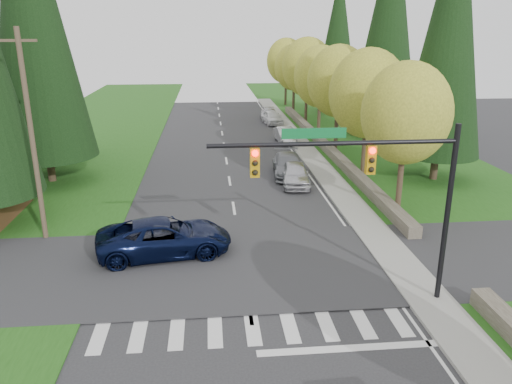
{
  "coord_description": "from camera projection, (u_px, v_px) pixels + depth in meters",
  "views": [
    {
      "loc": [
        -1.3,
        -11.65,
        9.86
      ],
      "look_at": [
        0.75,
        9.85,
        2.8
      ],
      "focal_mm": 35.0,
      "sensor_mm": 36.0,
      "label": 1
    }
  ],
  "objects": [
    {
      "name": "grass_east",
      "position": [
        419.0,
        179.0,
        34.3
      ],
      "size": [
        14.0,
        110.0,
        0.06
      ],
      "primitive_type": "cube",
      "color": "#204F15",
      "rests_on": "ground"
    },
    {
      "name": "grass_west",
      "position": [
        28.0,
        190.0,
        31.95
      ],
      "size": [
        14.0,
        110.0,
        0.06
      ],
      "primitive_type": "cube",
      "color": "#204F15",
      "rests_on": "ground"
    },
    {
      "name": "cross_street",
      "position": [
        243.0,
        266.0,
        21.78
      ],
      "size": [
        120.0,
        8.0,
        0.1
      ],
      "primitive_type": "cube",
      "color": "#28282B",
      "rests_on": "ground"
    },
    {
      "name": "sidewalk_east",
      "position": [
        325.0,
        173.0,
        35.63
      ],
      "size": [
        1.8,
        80.0,
        0.13
      ],
      "primitive_type": "cube",
      "color": "gray",
      "rests_on": "ground"
    },
    {
      "name": "curb_east",
      "position": [
        314.0,
        174.0,
        35.55
      ],
      "size": [
        0.2,
        80.0,
        0.13
      ],
      "primitive_type": "cube",
      "color": "gray",
      "rests_on": "ground"
    },
    {
      "name": "stone_wall_north",
      "position": [
        324.0,
        144.0,
        43.26
      ],
      "size": [
        0.7,
        40.0,
        0.7
      ],
      "primitive_type": "cube",
      "color": "#4C4438",
      "rests_on": "ground"
    },
    {
      "name": "traffic_signal",
      "position": [
        374.0,
        177.0,
        17.31
      ],
      "size": [
        8.7,
        0.37,
        6.8
      ],
      "color": "black",
      "rests_on": "ground"
    },
    {
      "name": "utility_pole",
      "position": [
        32.0,
        136.0,
        23.11
      ],
      "size": [
        1.6,
        0.24,
        10.0
      ],
      "color": "#473828",
      "rests_on": "ground"
    },
    {
      "name": "decid_tree_0",
      "position": [
        406.0,
        113.0,
        26.55
      ],
      "size": [
        4.8,
        4.8,
        8.37
      ],
      "color": "#38281C",
      "rests_on": "ground"
    },
    {
      "name": "decid_tree_1",
      "position": [
        368.0,
        94.0,
        33.12
      ],
      "size": [
        5.2,
        5.2,
        8.8
      ],
      "color": "#38281C",
      "rests_on": "ground"
    },
    {
      "name": "decid_tree_2",
      "position": [
        339.0,
        81.0,
        39.68
      ],
      "size": [
        5.0,
        5.0,
        8.82
      ],
      "color": "#38281C",
      "rests_on": "ground"
    },
    {
      "name": "decid_tree_3",
      "position": [
        321.0,
        77.0,
        46.4
      ],
      "size": [
        5.0,
        5.0,
        8.55
      ],
      "color": "#38281C",
      "rests_on": "ground"
    },
    {
      "name": "decid_tree_4",
      "position": [
        307.0,
        67.0,
        52.91
      ],
      "size": [
        5.4,
        5.4,
        9.18
      ],
      "color": "#38281C",
      "rests_on": "ground"
    },
    {
      "name": "decid_tree_5",
      "position": [
        294.0,
        67.0,
        59.68
      ],
      "size": [
        4.8,
        4.8,
        8.3
      ],
      "color": "#38281C",
      "rests_on": "ground"
    },
    {
      "name": "decid_tree_6",
      "position": [
        286.0,
        61.0,
        66.21
      ],
      "size": [
        5.2,
        5.2,
        8.86
      ],
      "color": "#38281C",
      "rests_on": "ground"
    },
    {
      "name": "conifer_w_c",
      "position": [
        29.0,
        5.0,
        30.43
      ],
      "size": [
        6.46,
        6.46,
        20.8
      ],
      "color": "#38281C",
      "rests_on": "ground"
    },
    {
      "name": "conifer_w_e",
      "position": [
        31.0,
        23.0,
        36.24
      ],
      "size": [
        5.78,
        5.78,
        18.8
      ],
      "color": "#38281C",
      "rests_on": "ground"
    },
    {
      "name": "conifer_e_a",
      "position": [
        450.0,
        31.0,
        31.36
      ],
      "size": [
        5.44,
        5.44,
        17.8
      ],
      "color": "#38281C",
      "rests_on": "ground"
    },
    {
      "name": "conifer_e_b",
      "position": [
        389.0,
        18.0,
        44.38
      ],
      "size": [
        6.12,
        6.12,
        19.8
      ],
      "color": "#38281C",
      "rests_on": "ground"
    },
    {
      "name": "conifer_e_c",
      "position": [
        338.0,
        34.0,
        58.01
      ],
      "size": [
        5.1,
        5.1,
        16.8
      ],
      "color": "#38281C",
      "rests_on": "ground"
    },
    {
      "name": "suv_navy",
      "position": [
        165.0,
        237.0,
        22.71
      ],
      "size": [
        6.4,
        3.66,
        1.68
      ],
      "primitive_type": "imported",
      "rotation": [
        0.0,
        0.0,
        1.72
      ],
      "color": "black",
      "rests_on": "ground"
    },
    {
      "name": "parked_car_a",
      "position": [
        295.0,
        174.0,
        32.97
      ],
      "size": [
        2.2,
        4.57,
        1.51
      ],
      "primitive_type": "imported",
      "rotation": [
        0.0,
        0.0,
        -0.1
      ],
      "color": "silver",
      "rests_on": "ground"
    },
    {
      "name": "parked_car_b",
      "position": [
        288.0,
        165.0,
        35.17
      ],
      "size": [
        2.51,
        5.29,
        1.49
      ],
      "primitive_type": "imported",
      "rotation": [
        0.0,
        0.0,
        -0.08
      ],
      "color": "slate",
      "rests_on": "ground"
    },
    {
      "name": "parked_car_c",
      "position": [
        285.0,
        135.0,
        45.36
      ],
      "size": [
        1.67,
        4.23,
        1.37
      ],
      "primitive_type": "imported",
      "rotation": [
        0.0,
        0.0,
        0.05
      ],
      "color": "#BBBCC1",
      "rests_on": "ground"
    },
    {
      "name": "parked_car_d",
      "position": [
        272.0,
        117.0,
        54.4
      ],
      "size": [
        2.25,
        4.41,
        1.44
      ],
      "primitive_type": "imported",
      "rotation": [
        0.0,
        0.0,
        0.13
      ],
      "color": "white",
      "rests_on": "ground"
    },
    {
      "name": "parked_car_e",
      "position": [
        270.0,
        115.0,
        56.11
      ],
      "size": [
        1.96,
        4.61,
        1.33
      ],
      "primitive_type": "imported",
      "rotation": [
        0.0,
        0.0,
        0.02
      ],
      "color": "#B7B7BD",
      "rests_on": "ground"
    }
  ]
}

